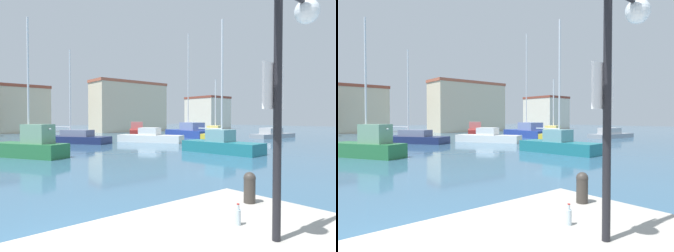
% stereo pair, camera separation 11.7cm
% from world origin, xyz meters
% --- Properties ---
extents(water, '(160.00, 160.00, 0.00)m').
position_xyz_m(water, '(15.00, 20.00, 0.00)').
color(water, '#38607F').
rests_on(water, ground).
extents(lamppost, '(1.82, 0.33, 4.01)m').
position_xyz_m(lamppost, '(1.42, -2.82, 3.54)').
color(lamppost, black).
rests_on(lamppost, pier_quay).
extents(bottle, '(0.08, 0.08, 0.30)m').
position_xyz_m(bottle, '(1.51, -2.19, 1.03)').
color(bottle, silver).
rests_on(bottle, pier_quay).
extents(mooring_bollard, '(0.21, 0.21, 0.55)m').
position_xyz_m(mooring_bollard, '(2.56, -1.66, 1.21)').
color(mooring_bollard, '#38332D').
rests_on(mooring_bollard, pier_quay).
extents(sailboat_navy_near_pier, '(6.18, 8.02, 9.19)m').
position_xyz_m(sailboat_navy_near_pier, '(9.66, 23.64, 0.50)').
color(sailboat_navy_near_pier, '#19234C').
rests_on(sailboat_navy_near_pier, water).
extents(sailboat_green_outer_mooring, '(3.85, 5.18, 8.70)m').
position_xyz_m(sailboat_green_outer_mooring, '(3.45, 14.81, 0.74)').
color(sailboat_green_outer_mooring, '#28703D').
rests_on(sailboat_green_outer_mooring, water).
extents(sailboat_yellow_distant_east, '(5.54, 3.71, 6.61)m').
position_xyz_m(sailboat_yellow_distant_east, '(22.47, 16.17, 0.62)').
color(sailboat_yellow_distant_east, gold).
rests_on(sailboat_yellow_distant_east, water).
extents(sailboat_teal_behind_lamppost, '(2.41, 5.97, 9.35)m').
position_xyz_m(sailboat_teal_behind_lamppost, '(14.41, 8.70, 0.60)').
color(sailboat_teal_behind_lamppost, '#1E707A').
rests_on(sailboat_teal_behind_lamppost, water).
extents(sailboat_blue_center_channel, '(3.49, 8.16, 13.43)m').
position_xyz_m(sailboat_blue_center_channel, '(24.96, 22.73, 0.76)').
color(sailboat_blue_center_channel, '#233D93').
rests_on(sailboat_blue_center_channel, water).
extents(motorboat_white_distant_north, '(4.94, 6.72, 1.49)m').
position_xyz_m(motorboat_white_distant_north, '(16.23, 19.47, 0.52)').
color(motorboat_white_distant_north, white).
rests_on(motorboat_white_distant_north, water).
extents(motorboat_red_far_right, '(4.99, 6.28, 1.96)m').
position_xyz_m(motorboat_red_far_right, '(21.99, 30.42, 0.70)').
color(motorboat_red_far_right, '#B22823').
rests_on(motorboat_red_far_right, water).
extents(motorboat_grey_inner_mooring, '(6.80, 2.60, 1.26)m').
position_xyz_m(motorboat_grey_inner_mooring, '(32.01, 15.02, 0.45)').
color(motorboat_grey_inner_mooring, gray).
rests_on(motorboat_grey_inner_mooring, water).
extents(warehouse_block, '(9.87, 7.58, 8.06)m').
position_xyz_m(warehouse_block, '(10.91, 51.12, 4.04)').
color(warehouse_block, beige).
rests_on(warehouse_block, ground).
extents(harbor_office, '(14.27, 5.28, 9.28)m').
position_xyz_m(harbor_office, '(28.39, 42.26, 4.65)').
color(harbor_office, beige).
rests_on(harbor_office, ground).
extents(yacht_club, '(7.15, 8.74, 7.59)m').
position_xyz_m(yacht_club, '(50.94, 42.99, 3.81)').
color(yacht_club, beige).
rests_on(yacht_club, ground).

